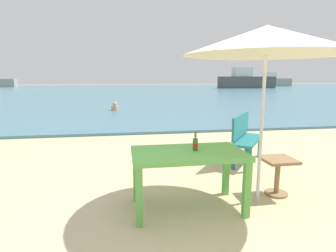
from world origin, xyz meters
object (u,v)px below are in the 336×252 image
(side_table_wood, at_px, (278,171))
(swimmer_person, at_px, (115,107))
(boat_fishing_trawler, at_px, (246,81))
(boat_tanker, at_px, (272,81))
(picnic_table_green, at_px, (188,160))
(beer_bottle_amber, at_px, (195,143))
(patio_umbrella, at_px, (267,41))
(bench_teal_center, at_px, (245,135))

(side_table_wood, height_order, swimmer_person, side_table_wood)
(boat_fishing_trawler, bearing_deg, swimmer_person, -126.28)
(boat_fishing_trawler, distance_m, boat_tanker, 10.45)
(picnic_table_green, bearing_deg, beer_bottle_amber, 9.04)
(picnic_table_green, relative_size, boat_tanker, 0.22)
(picnic_table_green, height_order, patio_umbrella, patio_umbrella)
(picnic_table_green, distance_m, side_table_wood, 1.41)
(bench_teal_center, relative_size, boat_fishing_trawler, 0.15)
(patio_umbrella, xyz_separation_m, boat_tanker, (23.53, 41.30, -1.20))
(beer_bottle_amber, bearing_deg, swimmer_person, 97.13)
(beer_bottle_amber, height_order, patio_umbrella, patio_umbrella)
(patio_umbrella, bearing_deg, side_table_wood, 22.05)
(bench_teal_center, relative_size, swimmer_person, 2.87)
(beer_bottle_amber, height_order, swimmer_person, beer_bottle_amber)
(side_table_wood, distance_m, boat_tanker, 47.23)
(swimmer_person, bearing_deg, side_table_wood, -75.76)
(bench_teal_center, xyz_separation_m, swimmer_person, (-2.75, 8.47, -0.30))
(beer_bottle_amber, distance_m, boat_tanker, 48.02)
(patio_umbrella, distance_m, side_table_wood, 1.81)
(picnic_table_green, relative_size, swimmer_person, 3.41)
(beer_bottle_amber, relative_size, patio_umbrella, 0.12)
(bench_teal_center, distance_m, boat_fishing_trawler, 36.05)
(boat_fishing_trawler, bearing_deg, boat_tanker, 41.01)
(bench_teal_center, bearing_deg, boat_tanker, 59.90)
(beer_bottle_amber, relative_size, side_table_wood, 0.49)
(picnic_table_green, relative_size, patio_umbrella, 0.61)
(boat_fishing_trawler, bearing_deg, beer_bottle_amber, -115.63)
(patio_umbrella, distance_m, bench_teal_center, 2.38)
(side_table_wood, xyz_separation_m, swimmer_person, (-2.54, 10.02, -0.11))
(beer_bottle_amber, xyz_separation_m, boat_tanker, (24.43, 41.34, 0.06))
(side_table_wood, bearing_deg, boat_tanker, 60.63)
(picnic_table_green, bearing_deg, bench_teal_center, 48.24)
(side_table_wood, xyz_separation_m, bench_teal_center, (0.20, 1.55, 0.19))
(bench_teal_center, bearing_deg, patio_umbrella, -108.56)
(picnic_table_green, height_order, boat_fishing_trawler, boat_fishing_trawler)
(picnic_table_green, relative_size, bench_teal_center, 1.19)
(side_table_wood, height_order, bench_teal_center, bench_teal_center)
(picnic_table_green, bearing_deg, swimmer_person, 96.60)
(beer_bottle_amber, relative_size, swimmer_person, 0.65)
(patio_umbrella, bearing_deg, swimmer_person, 102.09)
(patio_umbrella, bearing_deg, boat_fishing_trawler, 65.58)
(beer_bottle_amber, xyz_separation_m, patio_umbrella, (0.90, 0.04, 1.26))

